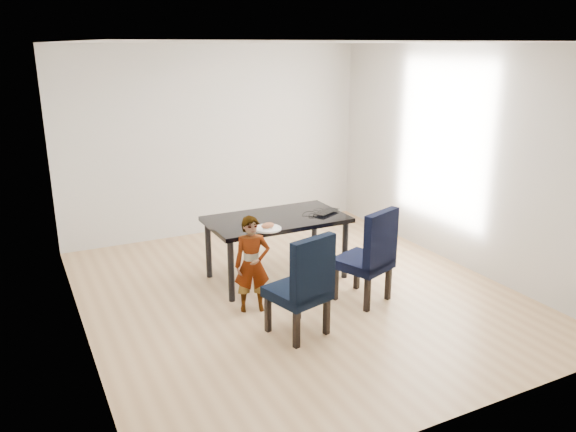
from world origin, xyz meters
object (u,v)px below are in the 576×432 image
chair_right (363,255)px  plate (268,229)px  chair_left (297,284)px  laptop (323,211)px  child (252,264)px  dining_table (277,248)px

chair_right → plate: size_ratio=3.45×
chair_left → laptop: 1.61m
child → laptop: 1.35m
dining_table → chair_right: 1.13m
plate → chair_right: bearing=-36.6°
chair_left → child: chair_left is taller
laptop → chair_left: bearing=24.9°
dining_table → child: bearing=-131.9°
child → plate: child is taller
dining_table → laptop: bearing=-6.9°
child → plate: bearing=60.8°
dining_table → plate: size_ratio=5.27×
laptop → dining_table: bearing=-33.2°
dining_table → chair_left: size_ratio=1.56×
plate → laptop: bearing=18.0°
chair_left → laptop: (1.00, 1.24, 0.25)m
chair_right → plate: (-0.84, 0.62, 0.23)m
child → plate: (0.32, 0.32, 0.25)m
plate → laptop: laptop is taller
chair_right → child: size_ratio=1.02×
chair_left → dining_table: bearing=57.9°
chair_left → plate: bearing=67.2°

